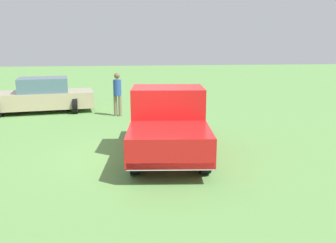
{
  "coord_description": "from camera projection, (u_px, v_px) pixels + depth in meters",
  "views": [
    {
      "loc": [
        -9.31,
        0.43,
        2.9
      ],
      "look_at": [
        -0.16,
        -0.76,
        0.9
      ],
      "focal_mm": 38.37,
      "sensor_mm": 36.0,
      "label": 1
    }
  ],
  "objects": [
    {
      "name": "sedan_near",
      "position": [
        40.0,
        96.0,
        15.5
      ],
      "size": [
        2.68,
        4.81,
        1.48
      ],
      "rotation": [
        0.0,
        0.0,
        1.72
      ],
      "color": "black",
      "rests_on": "ground_plane"
    },
    {
      "name": "person_bystander",
      "position": [
        117.0,
        92.0,
        14.55
      ],
      "size": [
        0.41,
        0.41,
        1.76
      ],
      "rotation": [
        0.0,
        0.0,
        5.92
      ],
      "color": "#7A6B51",
      "rests_on": "ground_plane"
    },
    {
      "name": "pickup_truck",
      "position": [
        168.0,
        120.0,
        9.55
      ],
      "size": [
        4.7,
        2.35,
        1.78
      ],
      "rotation": [
        0.0,
        0.0,
        3.03
      ],
      "color": "black",
      "rests_on": "ground_plane"
    },
    {
      "name": "ground_plane",
      "position": [
        140.0,
        154.0,
        9.69
      ],
      "size": [
        80.0,
        80.0,
        0.0
      ],
      "primitive_type": "plane",
      "color": "#5B8C47"
    }
  ]
}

